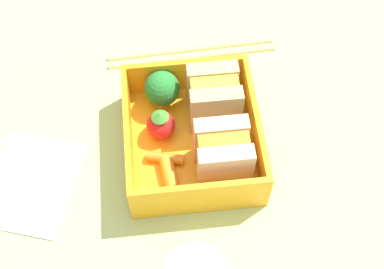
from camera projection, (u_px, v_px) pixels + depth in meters
ground_plane at (192, 152)px, 60.19cm from camera, size 120.00×120.00×2.00cm
bento_tray at (192, 144)px, 58.83cm from camera, size 15.79×14.04×1.20cm
bento_rim at (192, 131)px, 56.42cm from camera, size 15.79×14.04×4.46cm
sandwich_left at (214, 97)px, 57.73cm from camera, size 5.15×5.51×6.04cm
sandwich_center_left at (223, 153)px, 54.08cm from camera, size 5.15×5.51×6.04cm
broccoli_floret at (162, 89)px, 58.93cm from camera, size 3.96×3.96×4.57cm
strawberry_far_left at (161, 125)px, 57.46cm from camera, size 3.17×3.17×3.77cm
carrot_stick_far_left at (165, 158)px, 56.62cm from camera, size 2.04×4.11×1.10cm
carrot_stick_left at (171, 181)px, 55.01cm from camera, size 5.48×2.20×1.48cm
chopstick_pair at (192, 52)px, 66.09cm from camera, size 2.83×20.86×0.70cm
folded_napkin at (31, 183)px, 56.79cm from camera, size 13.40×12.01×0.40cm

